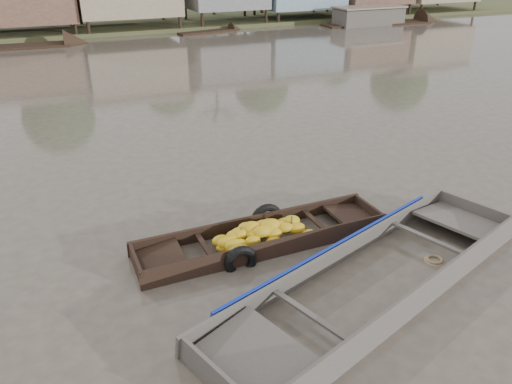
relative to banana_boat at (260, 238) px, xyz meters
name	(u,v)px	position (x,y,z in m)	size (l,w,h in m)	color
ground	(288,257)	(0.28, -0.65, -0.13)	(120.00, 120.00, 0.00)	#4B4339
banana_boat	(260,238)	(0.00, 0.00, 0.00)	(5.03, 1.39, 0.73)	black
viewer_boat	(375,282)	(1.28, -1.99, -0.08)	(7.17, 3.96, 0.56)	#49423E
distant_boats	(293,28)	(12.72, 23.62, 0.09)	(46.52, 14.92, 1.38)	black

